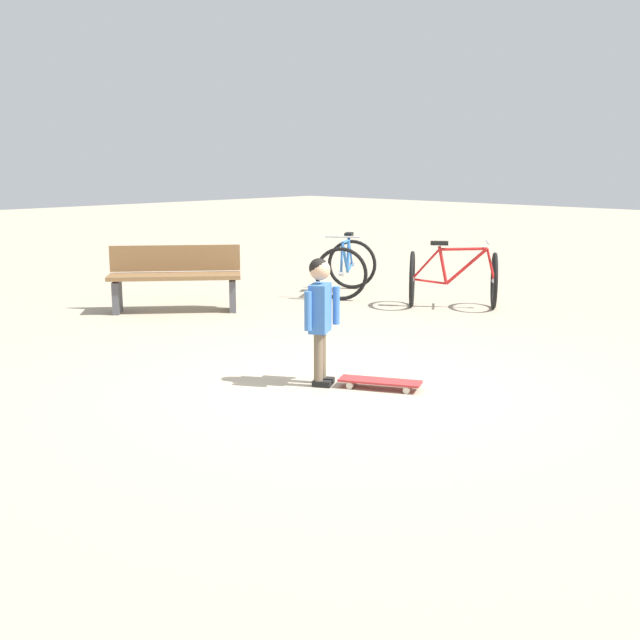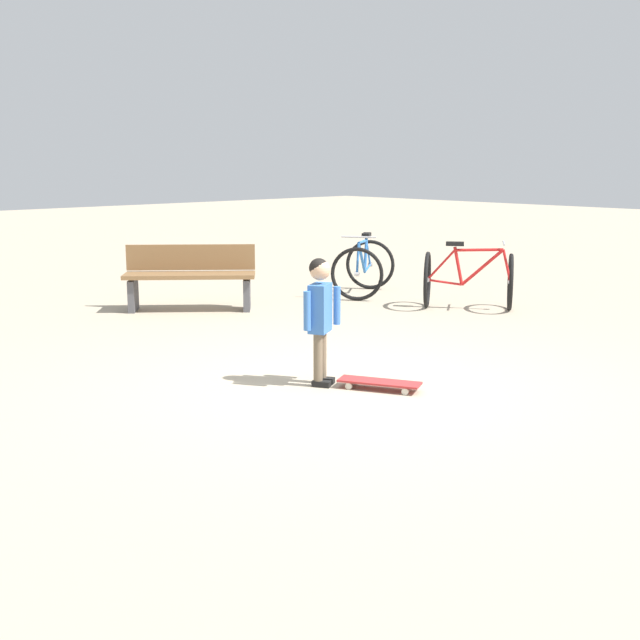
# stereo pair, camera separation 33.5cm
# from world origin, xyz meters

# --- Properties ---
(ground_plane) EXTENTS (50.00, 50.00, 0.00)m
(ground_plane) POSITION_xyz_m (0.00, 0.00, 0.00)
(ground_plane) COLOR tan
(child_person) EXTENTS (0.41, 0.26, 1.06)m
(child_person) POSITION_xyz_m (0.15, -0.16, 0.66)
(child_person) COLOR brown
(child_person) RESTS_ON ground
(skateboard) EXTENTS (0.47, 0.69, 0.07)m
(skateboard) POSITION_xyz_m (-0.10, 0.28, 0.06)
(skateboard) COLOR #B22D2D
(skateboard) RESTS_ON ground
(bicycle_near) EXTENTS (1.20, 1.28, 0.85)m
(bicycle_near) POSITION_xyz_m (-3.61, -1.46, 0.38)
(bicycle_near) COLOR black
(bicycle_near) RESTS_ON ground
(bicycle_mid) EXTENTS (1.28, 1.18, 0.85)m
(bicycle_mid) POSITION_xyz_m (-3.47, -3.12, 0.38)
(bicycle_mid) COLOR black
(bicycle_mid) RESTS_ON ground
(street_bench) EXTENTS (1.50, 1.37, 0.80)m
(street_bench) POSITION_xyz_m (-1.06, -3.79, 0.42)
(street_bench) COLOR brown
(street_bench) RESTS_ON ground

